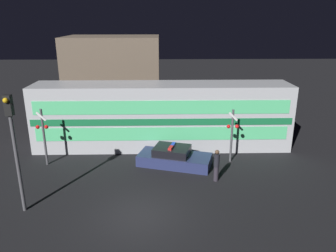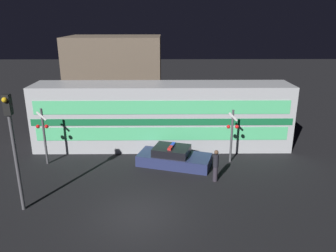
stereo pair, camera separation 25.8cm
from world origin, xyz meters
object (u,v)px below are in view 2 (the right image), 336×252
Objects in this scene: train at (162,116)px; police_car at (174,158)px; traffic_light_corner at (13,140)px; pedestrian at (216,165)px; crossing_signal_near at (232,133)px.

train is 3.64× the size of police_car.
police_car is at bearing 34.06° from traffic_light_corner.
police_car is at bearing -77.35° from train.
train is 9.38× the size of pedestrian.
pedestrian is at bearing -117.76° from crossing_signal_near.
pedestrian is at bearing -26.91° from police_car.
traffic_light_corner is at bearing -129.14° from train.
pedestrian reaches higher than police_car.
crossing_signal_near is at bearing -32.81° from train.
police_car is at bearing -173.97° from crossing_signal_near.
crossing_signal_near is at bearing 22.84° from police_car.
traffic_light_corner is (-6.49, -7.98, 1.29)m from train.
pedestrian is at bearing -60.83° from train.
train is 5.07m from crossing_signal_near.
train reaches higher than crossing_signal_near.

